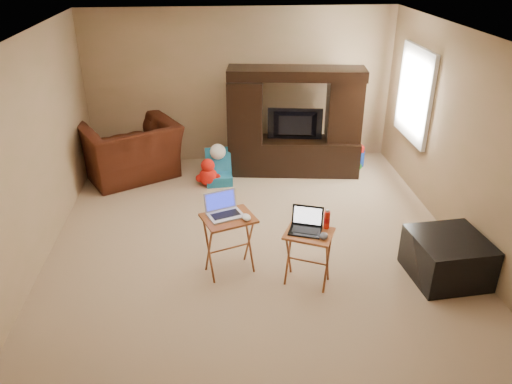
{
  "coord_description": "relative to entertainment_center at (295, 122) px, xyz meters",
  "views": [
    {
      "loc": [
        -0.44,
        -5.3,
        3.38
      ],
      "look_at": [
        0.0,
        -0.2,
        0.8
      ],
      "focal_mm": 35.0,
      "sensor_mm": 36.0,
      "label": 1
    }
  ],
  "objects": [
    {
      "name": "wall_right",
      "position": [
        1.69,
        -2.06,
        0.4
      ],
      "size": [
        0.0,
        5.5,
        5.5
      ],
      "primitive_type": "plane",
      "rotation": [
        1.57,
        0.0,
        -1.57
      ],
      "color": "tan",
      "rests_on": "ground"
    },
    {
      "name": "wall_front",
      "position": [
        -0.81,
        -4.81,
        0.4
      ],
      "size": [
        5.0,
        0.0,
        5.0
      ],
      "primitive_type": "plane",
      "rotation": [
        -1.57,
        0.0,
        0.0
      ],
      "color": "tan",
      "rests_on": "ground"
    },
    {
      "name": "water_bottle",
      "position": [
        -0.1,
        -2.86,
        -0.11
      ],
      "size": [
        0.06,
        0.06,
        0.2
      ],
      "primitive_type": "cylinder",
      "color": "red",
      "rests_on": "tray_table_right"
    },
    {
      "name": "mouse_right",
      "position": [
        -0.17,
        -3.06,
        -0.18
      ],
      "size": [
        0.12,
        0.15,
        0.05
      ],
      "primitive_type": "ellipsoid",
      "rotation": [
        0.0,
        0.0,
        -0.33
      ],
      "color": "#444449",
      "rests_on": "tray_table_right"
    },
    {
      "name": "ceiling",
      "position": [
        -0.81,
        -2.06,
        1.65
      ],
      "size": [
        5.5,
        5.5,
        0.0
      ],
      "primitive_type": "plane",
      "rotation": [
        3.14,
        0.0,
        0.0
      ],
      "color": "silver",
      "rests_on": "ground"
    },
    {
      "name": "plush_toy",
      "position": [
        -1.38,
        -0.38,
        -0.63
      ],
      "size": [
        0.4,
        0.33,
        0.44
      ],
      "primitive_type": null,
      "color": "red",
      "rests_on": "floor"
    },
    {
      "name": "window_pane",
      "position": [
        1.67,
        -0.51,
        0.55
      ],
      "size": [
        0.0,
        1.2,
        1.2
      ],
      "primitive_type": "plane",
      "rotation": [
        1.57,
        0.0,
        -1.57
      ],
      "color": "white",
      "rests_on": "ground"
    },
    {
      "name": "window_frame",
      "position": [
        1.65,
        -0.51,
        0.55
      ],
      "size": [
        0.06,
        1.14,
        1.34
      ],
      "primitive_type": "cube",
      "color": "white",
      "rests_on": "ground"
    },
    {
      "name": "wall_left",
      "position": [
        -3.31,
        -2.06,
        0.4
      ],
      "size": [
        0.0,
        5.5,
        5.5
      ],
      "primitive_type": "plane",
      "rotation": [
        1.57,
        0.0,
        1.57
      ],
      "color": "tan",
      "rests_on": "ground"
    },
    {
      "name": "ottoman",
      "position": [
        1.26,
        -2.97,
        -0.6
      ],
      "size": [
        0.84,
        0.84,
        0.5
      ],
      "primitive_type": "cube",
      "rotation": [
        0.0,
        0.0,
        0.09
      ],
      "color": "black",
      "rests_on": "floor"
    },
    {
      "name": "television",
      "position": [
        0.0,
        -0.04,
        -0.03
      ],
      "size": [
        0.87,
        0.23,
        0.5
      ],
      "primitive_type": "imported",
      "rotation": [
        0.0,
        0.0,
        3.01
      ],
      "color": "black",
      "rests_on": "entertainment_center"
    },
    {
      "name": "child_rocker",
      "position": [
        -1.22,
        -0.31,
        -0.58
      ],
      "size": [
        0.43,
        0.48,
        0.53
      ],
      "primitive_type": null,
      "rotation": [
        0.0,
        0.0,
        0.08
      ],
      "color": "#1B6D96",
      "rests_on": "floor"
    },
    {
      "name": "wall_back",
      "position": [
        -0.81,
        0.69,
        0.4
      ],
      "size": [
        5.0,
        0.0,
        5.0
      ],
      "primitive_type": "plane",
      "rotation": [
        1.57,
        0.0,
        0.0
      ],
      "color": "tan",
      "rests_on": "ground"
    },
    {
      "name": "laptop_left",
      "position": [
        -1.17,
        -2.63,
        -0.02
      ],
      "size": [
        0.45,
        0.41,
        0.24
      ],
      "primitive_type": "cube",
      "rotation": [
        0.0,
        0.0,
        0.36
      ],
      "color": "silver",
      "rests_on": "tray_table_left"
    },
    {
      "name": "tray_table_left",
      "position": [
        -1.14,
        -2.66,
        -0.49
      ],
      "size": [
        0.66,
        0.6,
        0.71
      ],
      "primitive_type": "cube",
      "rotation": [
        0.0,
        0.0,
        0.35
      ],
      "color": "brown",
      "rests_on": "floor"
    },
    {
      "name": "entertainment_center",
      "position": [
        0.0,
        0.0,
        0.0
      ],
      "size": [
        2.12,
        0.77,
        1.7
      ],
      "primitive_type": "cube",
      "rotation": [
        0.0,
        0.0,
        -0.13
      ],
      "color": "black",
      "rests_on": "floor"
    },
    {
      "name": "tray_table_right",
      "position": [
        -0.3,
        -2.94,
        -0.53
      ],
      "size": [
        0.61,
        0.56,
        0.64
      ],
      "primitive_type": "cube",
      "rotation": [
        0.0,
        0.0,
        -0.43
      ],
      "color": "#A25727",
      "rests_on": "floor"
    },
    {
      "name": "laptop_right",
      "position": [
        -0.34,
        -2.92,
        -0.09
      ],
      "size": [
        0.41,
        0.37,
        0.24
      ],
      "primitive_type": "cube",
      "rotation": [
        0.0,
        0.0,
        -0.33
      ],
      "color": "black",
      "rests_on": "tray_table_right"
    },
    {
      "name": "floor",
      "position": [
        -0.81,
        -2.06,
        -0.85
      ],
      "size": [
        5.5,
        5.5,
        0.0
      ],
      "primitive_type": "plane",
      "color": "beige",
      "rests_on": "ground"
    },
    {
      "name": "push_toy",
      "position": [
        0.89,
        0.15,
        -0.63
      ],
      "size": [
        0.63,
        0.49,
        0.43
      ],
      "primitive_type": null,
      "rotation": [
        0.0,
        0.0,
        0.14
      ],
      "color": "blue",
      "rests_on": "floor"
    },
    {
      "name": "mouse_left",
      "position": [
        -0.95,
        -2.73,
        -0.11
      ],
      "size": [
        0.13,
        0.16,
        0.06
      ],
      "primitive_type": "ellipsoid",
      "rotation": [
        0.0,
        0.0,
        0.26
      ],
      "color": "white",
      "rests_on": "tray_table_left"
    },
    {
      "name": "recliner",
      "position": [
        -2.59,
        0.05,
        -0.4
      ],
      "size": [
        1.78,
        1.71,
        0.9
      ],
      "primitive_type": "imported",
      "rotation": [
        0.0,
        0.0,
        3.64
      ],
      "color": "#4A1910",
      "rests_on": "floor"
    }
  ]
}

